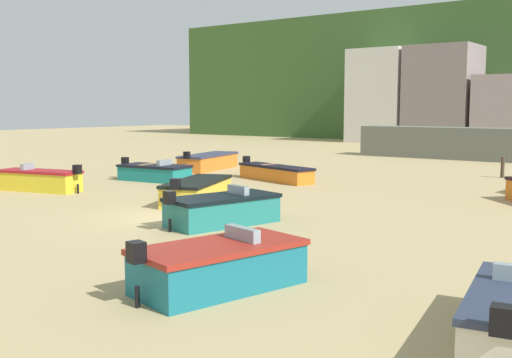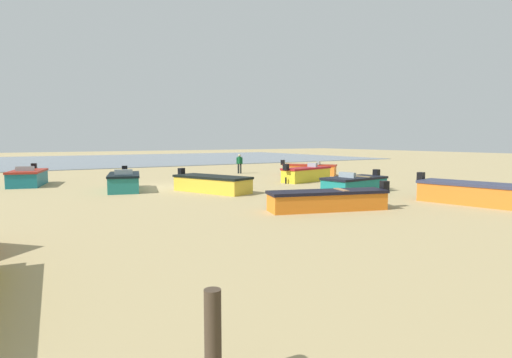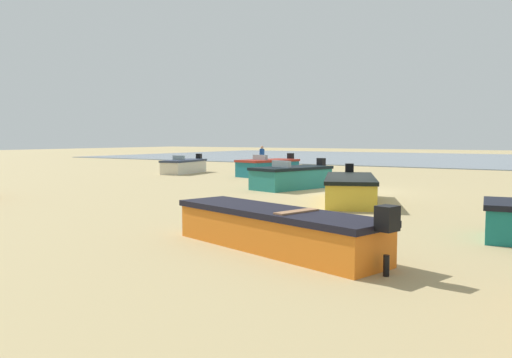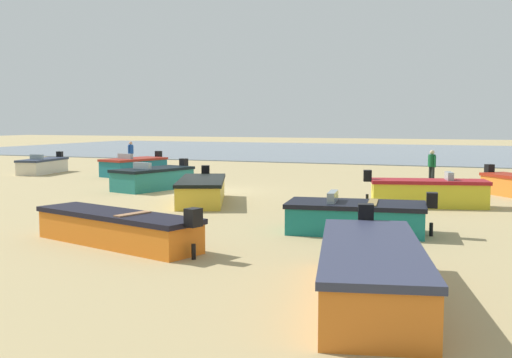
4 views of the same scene
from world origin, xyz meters
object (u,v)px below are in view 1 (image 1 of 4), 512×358
boat_orange_3 (209,162)px  boat_cream_8 (512,315)px  boat_teal_4 (154,172)px  mooring_post_near_water (503,167)px  boat_orange_1 (275,173)px  boat_teal_9 (219,266)px  boat_yellow_0 (197,191)px  boat_teal_5 (222,210)px  boat_yellow_6 (40,180)px

boat_orange_3 → boat_cream_8: 28.62m
boat_teal_4 → mooring_post_near_water: size_ratio=3.57×
boat_orange_1 → boat_teal_4: size_ratio=1.27×
boat_orange_1 → boat_teal_9: size_ratio=1.29×
boat_teal_4 → boat_yellow_0: bearing=50.9°
boat_orange_1 → mooring_post_near_water: mooring_post_near_water is taller
boat_teal_9 → boat_teal_5: bearing=143.0°
boat_orange_1 → boat_yellow_6: (-6.35, -9.57, 0.08)m
boat_orange_3 → boat_cream_8: (22.18, -18.10, -0.05)m
boat_yellow_0 → boat_yellow_6: size_ratio=1.10×
boat_teal_4 → boat_yellow_6: bearing=-20.1°
boat_cream_8 → boat_teal_9: boat_teal_9 is taller
boat_orange_3 → boat_cream_8: size_ratio=1.38×
boat_teal_4 → boat_cream_8: bearing=52.0°
boat_teal_5 → boat_teal_9: bearing=-36.0°
boat_orange_3 → boat_teal_9: boat_teal_9 is taller
boat_orange_1 → boat_teal_9: boat_teal_9 is taller
boat_orange_1 → boat_cream_8: 22.15m
boat_orange_3 → boat_yellow_6: boat_orange_3 is taller
boat_yellow_6 → boat_yellow_0: bearing=-90.8°
boat_orange_1 → boat_orange_3: boat_orange_3 is taller
boat_orange_1 → boat_orange_3: bearing=-93.2°
boat_yellow_6 → boat_teal_9: (16.26, -6.77, 0.00)m
boat_teal_5 → mooring_post_near_water: (3.63, 19.28, 0.08)m
mooring_post_near_water → boat_cream_8: bearing=-74.9°
boat_teal_5 → boat_teal_9: 7.10m
boat_teal_5 → boat_yellow_6: boat_yellow_6 is taller
boat_yellow_6 → boat_teal_9: size_ratio=1.08×
boat_cream_8 → mooring_post_near_water: size_ratio=3.50×
boat_orange_1 → mooring_post_near_water: size_ratio=4.55×
boat_yellow_6 → mooring_post_near_water: boat_yellow_6 is taller
boat_teal_4 → mooring_post_near_water: boat_teal_4 is taller
boat_cream_8 → boat_yellow_0: bearing=140.4°
mooring_post_near_water → boat_teal_5: bearing=-100.7°
boat_teal_4 → boat_teal_5: boat_teal_5 is taller
boat_yellow_0 → boat_teal_4: bearing=126.2°
boat_cream_8 → boat_teal_5: bearing=144.3°
boat_orange_3 → boat_teal_9: (16.50, -18.69, 0.01)m
boat_cream_8 → boat_teal_4: bearing=139.9°
boat_cream_8 → boat_orange_3: bearing=131.0°
boat_orange_1 → boat_teal_4: boat_teal_4 is taller
boat_orange_3 → boat_yellow_6: 11.93m
boat_orange_3 → boat_cream_8: boat_orange_3 is taller
boat_yellow_0 → mooring_post_near_water: bearing=42.6°
boat_yellow_0 → boat_yellow_6: (-7.88, -1.87, 0.04)m
mooring_post_near_water → boat_orange_3: bearing=-158.7°
boat_yellow_6 → boat_teal_9: 17.61m
boat_orange_3 → boat_teal_9: 24.93m
boat_yellow_0 → boat_orange_3: size_ratio=0.87×
boat_yellow_0 → boat_cream_8: boat_yellow_0 is taller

